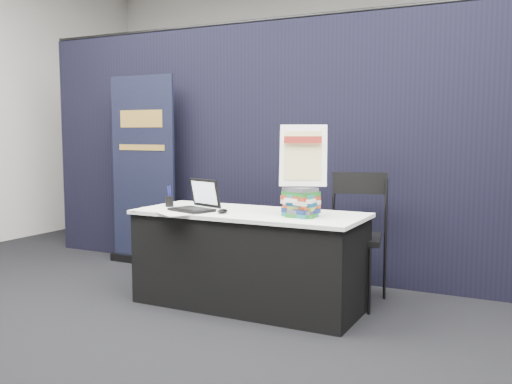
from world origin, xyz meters
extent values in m
plane|color=black|center=(0.00, 0.00, 0.00)|extent=(8.00, 8.00, 0.00)
cube|color=beige|center=(0.00, 4.00, 1.75)|extent=(8.00, 0.02, 3.50)
cube|color=black|center=(0.00, 1.60, 1.20)|extent=(6.00, 0.08, 2.40)
cube|color=black|center=(0.00, 0.55, 0.36)|extent=(1.76, 0.71, 0.72)
cube|color=silver|center=(0.00, 0.55, 0.73)|extent=(1.80, 0.75, 0.03)
cube|color=black|center=(-0.41, 0.36, 0.76)|extent=(0.38, 0.32, 0.02)
cube|color=black|center=(-0.41, 0.48, 0.88)|extent=(0.33, 0.16, 0.23)
cube|color=silver|center=(-0.41, 0.47, 0.88)|extent=(0.28, 0.12, 0.18)
ellipsoid|color=black|center=(-0.14, 0.38, 0.77)|extent=(0.07, 0.11, 0.03)
cube|color=silver|center=(-0.73, 0.31, 0.75)|extent=(0.35, 0.29, 0.00)
cube|color=silver|center=(-0.46, 0.22, 0.75)|extent=(0.39, 0.36, 0.00)
cube|color=white|center=(-0.47, 0.27, 0.75)|extent=(0.29, 0.23, 0.00)
cylinder|color=black|center=(-0.73, 0.51, 0.79)|extent=(0.08, 0.08, 0.09)
cube|color=#1B6966|center=(0.46, 0.49, 0.77)|extent=(0.28, 0.25, 0.03)
cube|color=navy|center=(0.46, 0.49, 0.80)|extent=(0.28, 0.25, 0.03)
cube|color=#F44F22|center=(0.46, 0.49, 0.83)|extent=(0.28, 0.25, 0.03)
cube|color=#BFB79C|center=(0.46, 0.49, 0.86)|extent=(0.28, 0.25, 0.03)
cube|color=maroon|center=(0.46, 0.49, 0.89)|extent=(0.28, 0.25, 0.03)
cube|color=#1B6720|center=(0.46, 0.49, 0.92)|extent=(0.28, 0.25, 0.03)
cube|color=#46464B|center=(0.46, 0.49, 0.95)|extent=(0.28, 0.25, 0.03)
cube|color=#1B6720|center=(0.48, 0.47, 0.76)|extent=(0.20, 0.15, 0.03)
cube|color=#46464B|center=(0.48, 0.47, 0.79)|extent=(0.20, 0.15, 0.03)
cube|color=#A6AB44|center=(0.48, 0.47, 0.82)|extent=(0.20, 0.15, 0.03)
cube|color=navy|center=(0.48, 0.47, 0.85)|extent=(0.20, 0.15, 0.03)
cube|color=white|center=(0.48, 0.47, 0.88)|extent=(0.20, 0.15, 0.03)
cube|color=#1B6966|center=(0.48, 0.47, 0.90)|extent=(0.20, 0.15, 0.03)
cube|color=black|center=(0.46, 0.48, 0.99)|extent=(0.22, 0.10, 0.01)
cylinder|color=black|center=(0.37, 0.56, 1.12)|extent=(0.05, 0.11, 0.33)
cylinder|color=black|center=(0.55, 0.56, 1.12)|extent=(0.05, 0.11, 0.33)
cube|color=white|center=(0.46, 0.52, 1.20)|extent=(0.37, 0.24, 0.45)
cube|color=beige|center=(0.46, 0.52, 1.20)|extent=(0.29, 0.19, 0.36)
cube|color=maroon|center=(0.46, 0.51, 1.31)|extent=(0.26, 0.11, 0.05)
cube|color=black|center=(-1.64, 1.31, 0.04)|extent=(0.82, 0.11, 0.08)
cube|color=black|center=(-1.64, 1.33, 0.97)|extent=(0.78, 0.04, 1.94)
cube|color=gold|center=(-1.64, 1.31, 1.50)|extent=(0.54, 0.01, 0.17)
cube|color=gold|center=(-1.64, 1.31, 1.21)|extent=(0.58, 0.01, 0.06)
cylinder|color=black|center=(0.46, 0.76, 0.25)|extent=(0.02, 0.02, 0.50)
cylinder|color=black|center=(0.91, 0.76, 0.25)|extent=(0.02, 0.02, 0.50)
cylinder|color=black|center=(0.46, 1.21, 0.25)|extent=(0.02, 0.02, 0.50)
cylinder|color=black|center=(0.91, 1.21, 0.25)|extent=(0.02, 0.02, 0.50)
cube|color=black|center=(0.69, 0.98, 0.52)|extent=(0.56, 0.56, 0.04)
cube|color=black|center=(0.69, 1.21, 0.95)|extent=(0.44, 0.13, 0.18)
camera|label=1|loc=(2.05, -3.34, 1.37)|focal=40.00mm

